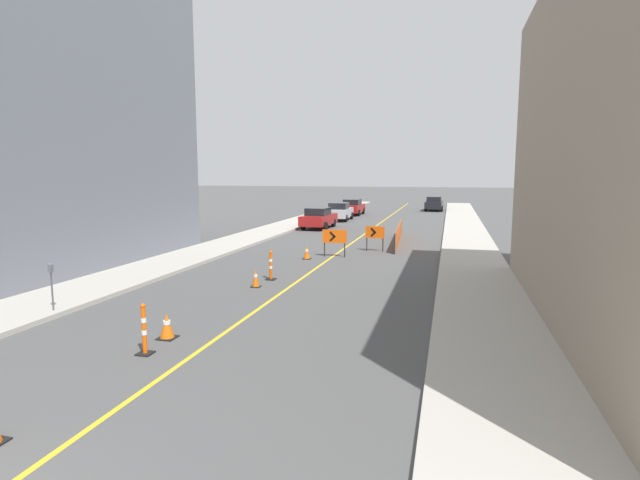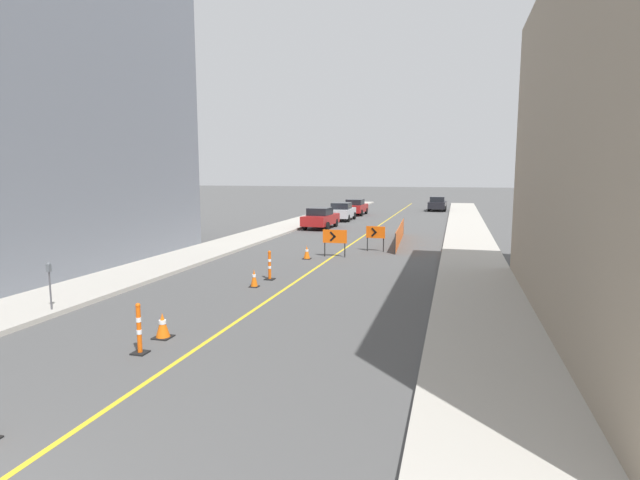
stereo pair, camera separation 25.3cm
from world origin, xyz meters
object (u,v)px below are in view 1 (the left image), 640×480
(arrow_barricade_secondary, at_px, (375,233))
(parked_car_curb_far, at_px, (353,207))
(parked_car_curb_mid, at_px, (339,211))
(parking_meter_near_curb, at_px, (51,277))
(traffic_cone_third, at_px, (256,278))
(parked_car_curb_near, at_px, (319,218))
(traffic_cone_fourth, at_px, (307,252))
(delineator_post_front, at_px, (144,332))
(arrow_barricade_primary, at_px, (335,237))
(traffic_cone_second, at_px, (167,326))
(delineator_post_rear, at_px, (271,267))
(parked_car_opposite_side, at_px, (434,204))

(arrow_barricade_secondary, distance_m, parked_car_curb_far, 23.50)
(parked_car_curb_mid, relative_size, parked_car_curb_far, 1.00)
(parked_car_curb_mid, bearing_deg, parking_meter_near_curb, -94.49)
(parked_car_curb_mid, bearing_deg, traffic_cone_third, -85.51)
(parked_car_curb_near, height_order, parking_meter_near_curb, parked_car_curb_near)
(traffic_cone_fourth, distance_m, parking_meter_near_curb, 12.18)
(delineator_post_front, distance_m, parked_car_curb_mid, 33.55)
(parked_car_curb_far, bearing_deg, arrow_barricade_primary, -80.24)
(traffic_cone_fourth, xyz_separation_m, parked_car_curb_mid, (-2.77, 20.03, 0.47))
(traffic_cone_second, bearing_deg, parked_car_curb_far, 93.86)
(traffic_cone_third, xyz_separation_m, parked_car_curb_far, (-2.61, 32.40, 0.47))
(parked_car_curb_near, xyz_separation_m, parking_meter_near_curb, (-1.65, -24.55, 0.35))
(arrow_barricade_secondary, xyz_separation_m, parked_car_curb_near, (-5.78, 10.02, -0.17))
(traffic_cone_second, distance_m, traffic_cone_fourth, 12.27)
(arrow_barricade_primary, distance_m, parked_car_curb_far, 25.45)
(arrow_barricade_secondary, bearing_deg, parked_car_curb_far, 108.19)
(delineator_post_front, relative_size, arrow_barricade_primary, 0.88)
(traffic_cone_third, height_order, delineator_post_rear, delineator_post_rear)
(arrow_barricade_primary, height_order, parked_car_curb_near, parked_car_curb_near)
(traffic_cone_fourth, xyz_separation_m, parking_meter_near_curb, (-4.56, -11.26, 0.82))
(traffic_cone_third, relative_size, parked_car_curb_far, 0.15)
(traffic_cone_second, xyz_separation_m, arrow_barricade_secondary, (3.02, 15.55, 0.65))
(parked_car_curb_mid, bearing_deg, parked_car_opposite_side, 59.57)
(parked_car_curb_mid, bearing_deg, arrow_barricade_primary, -79.52)
(traffic_cone_fourth, bearing_deg, arrow_barricade_primary, 38.83)
(traffic_cone_fourth, height_order, parked_car_opposite_side, parked_car_opposite_side)
(delineator_post_rear, bearing_deg, traffic_cone_fourth, 89.49)
(traffic_cone_fourth, height_order, parked_car_curb_mid, parked_car_curb_mid)
(delineator_post_rear, height_order, parking_meter_near_curb, parking_meter_near_curb)
(traffic_cone_second, relative_size, arrow_barricade_primary, 0.48)
(traffic_cone_third, relative_size, delineator_post_rear, 0.57)
(arrow_barricade_secondary, relative_size, parked_car_curb_near, 0.31)
(parked_car_curb_mid, bearing_deg, delineator_post_rear, -84.99)
(traffic_cone_fourth, bearing_deg, traffic_cone_second, -90.72)
(delineator_post_rear, xyz_separation_m, parked_car_curb_mid, (-2.73, 24.98, 0.30))
(traffic_cone_third, height_order, parked_car_curb_mid, parked_car_curb_mid)
(delineator_post_rear, relative_size, arrow_barricade_secondary, 0.86)
(traffic_cone_third, height_order, parked_car_curb_far, parked_car_curb_far)
(traffic_cone_third, height_order, parking_meter_near_curb, parking_meter_near_curb)
(traffic_cone_fourth, height_order, parking_meter_near_curb, parking_meter_near_curb)
(traffic_cone_second, relative_size, parked_car_curb_mid, 0.15)
(traffic_cone_fourth, relative_size, parked_car_curb_far, 0.15)
(parked_car_curb_near, xyz_separation_m, parked_car_opposite_side, (7.91, 20.65, 0.00))
(traffic_cone_second, relative_size, parking_meter_near_curb, 0.46)
(traffic_cone_fourth, bearing_deg, arrow_barricade_secondary, 48.77)
(parked_car_curb_far, bearing_deg, parking_meter_near_curb, -91.89)
(delineator_post_rear, bearing_deg, arrow_barricade_primary, 78.30)
(arrow_barricade_primary, height_order, parked_car_curb_mid, parked_car_curb_mid)
(traffic_cone_second, distance_m, parked_car_curb_far, 38.46)
(parked_car_curb_mid, distance_m, parked_car_curb_far, 6.06)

